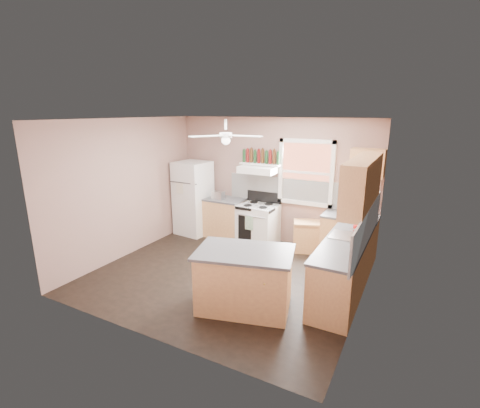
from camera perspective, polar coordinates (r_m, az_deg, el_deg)
The scene contains 32 objects.
floor at distance 6.33m, azimuth -2.11°, elevation -11.52°, with size 4.50×4.50×0.00m, color black.
ceiling at distance 5.66m, azimuth -2.38°, elevation 13.73°, with size 4.50×4.50×0.00m, color white.
wall_back at distance 7.62m, azimuth 5.41°, elevation 3.82°, with size 4.50×0.05×2.70m, color #8C695E.
wall_right at distance 5.14m, azimuth 20.31°, elevation -2.65°, with size 0.05×4.00×2.70m, color #8C695E.
wall_left at distance 7.23m, azimuth -18.06°, elevation 2.51°, with size 0.05×4.00×2.70m, color #8C695E.
backsplash_back at distance 7.47m, azimuth 8.45°, elevation 2.11°, with size 2.90×0.03×0.55m, color white.
backsplash_right at distance 5.48m, azimuth 20.17°, elevation -3.48°, with size 0.03×2.60×0.55m, color white.
window_view at distance 7.29m, azimuth 10.80°, elevation 5.09°, with size 1.00×0.02×1.20m, color brown.
window_frame at distance 7.26m, azimuth 10.73°, elevation 5.06°, with size 1.16×0.07×1.36m, color white.
refrigerator at distance 8.19m, azimuth -7.68°, elevation 0.97°, with size 0.72×0.70×1.70m, color white.
base_cabinet_left at distance 8.03m, azimuth -2.66°, elevation -2.33°, with size 0.90×0.60×0.86m, color #B67B4C.
counter_left at distance 7.90m, azimuth -2.70°, elevation 0.78°, with size 0.92×0.62×0.04m, color #434345.
toaster at distance 7.81m, azimuth -3.62°, elevation 1.43°, with size 0.28×0.16×0.18m, color silver.
stove at distance 7.62m, azimuth 2.98°, elevation -3.31°, with size 0.80×0.64×0.86m, color white.
range_hood at distance 7.42m, azimuth 2.99°, elevation 5.67°, with size 0.78×0.50×0.14m, color white.
bottle_shelf at distance 7.51m, azimuth 3.39°, elevation 6.55°, with size 0.90×0.26×0.03m, color white.
cart at distance 7.35m, azimuth 11.26°, elevation -5.22°, with size 0.64×0.42×0.64m, color #B67B4C.
base_cabinet_corner at distance 7.10m, azimuth 17.39°, elevation -5.41°, with size 1.00×0.60×0.86m, color #B67B4C.
base_cabinet_right at distance 5.79m, azimuth 16.68°, elevation -10.12°, with size 0.60×2.20×0.86m, color #B67B4C.
counter_corner at distance 6.96m, azimuth 17.68°, elevation -1.93°, with size 1.02×0.62×0.04m, color #434345.
counter_right at distance 5.62m, azimuth 16.92°, elevation -5.94°, with size 0.62×2.22×0.04m, color #434345.
sink at distance 5.80m, azimuth 17.33°, elevation -5.15°, with size 0.55×0.45×0.03m, color silver.
faucet at distance 5.75m, azimuth 18.95°, elevation -4.67°, with size 0.03×0.03×0.14m, color silver.
upper_cabinet_right at distance 5.55m, azimuth 19.46°, elevation 3.27°, with size 0.33×1.80×0.76m, color #B67B4C.
upper_cabinet_corner at distance 6.84m, azimuth 20.21°, elevation 6.34°, with size 0.60×0.33×0.52m, color #B67B4C.
paper_towel at distance 6.98m, azimuth 20.74°, elevation 0.99°, with size 0.12×0.12×0.26m, color white.
island at distance 5.19m, azimuth 0.74°, elevation -12.48°, with size 1.30×0.82×0.86m, color #B67B4C.
island_top at distance 5.00m, azimuth 0.76°, elevation -7.91°, with size 1.38×0.90×0.04m, color #434345.
ceiling_fan_hub at distance 5.67m, azimuth -2.36°, elevation 11.20°, with size 0.20×0.20×0.08m, color white.
soap_bottle at distance 5.51m, azimuth 18.74°, elevation -4.92°, with size 0.10×0.10×0.25m, color silver.
red_caddy at distance 6.09m, azimuth 19.00°, elevation -3.77°, with size 0.18×0.12×0.10m, color red.
wine_bottles at distance 7.49m, azimuth 3.42°, elevation 7.76°, with size 0.86×0.06×0.31m.
Camera 1 is at (2.84, -4.89, 2.84)m, focal length 26.00 mm.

